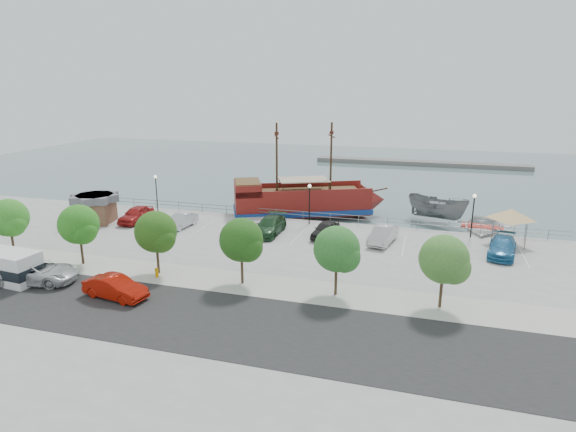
# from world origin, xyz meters

# --- Properties ---
(ground) EXTENTS (160.00, 160.00, 0.00)m
(ground) POSITION_xyz_m (0.00, 0.00, -1.00)
(ground) COLOR slate
(land_slab) EXTENTS (100.00, 58.00, 1.20)m
(land_slab) POSITION_xyz_m (0.00, -21.00, -0.60)
(land_slab) COLOR #959595
(land_slab) RESTS_ON ground
(street) EXTENTS (100.00, 8.00, 0.04)m
(street) POSITION_xyz_m (0.00, -16.00, 0.01)
(street) COLOR black
(street) RESTS_ON land_slab
(sidewalk) EXTENTS (100.00, 4.00, 0.05)m
(sidewalk) POSITION_xyz_m (0.00, -10.00, 0.01)
(sidewalk) COLOR beige
(sidewalk) RESTS_ON land_slab
(seawall_railing) EXTENTS (50.00, 0.06, 1.00)m
(seawall_railing) POSITION_xyz_m (0.00, 7.80, 0.53)
(seawall_railing) COLOR slate
(seawall_railing) RESTS_ON land_slab
(far_shore) EXTENTS (40.00, 3.00, 0.80)m
(far_shore) POSITION_xyz_m (10.00, 55.00, -0.60)
(far_shore) COLOR slate
(far_shore) RESTS_ON ground
(pirate_ship) EXTENTS (18.41, 12.01, 11.56)m
(pirate_ship) POSITION_xyz_m (-1.13, 12.76, 0.94)
(pirate_ship) COLOR maroon
(pirate_ship) RESTS_ON ground
(patrol_boat) EXTENTS (7.77, 5.88, 2.84)m
(patrol_boat) POSITION_xyz_m (12.94, 14.68, 0.42)
(patrol_boat) COLOR slate
(patrol_boat) RESTS_ON ground
(speedboat) EXTENTS (6.33, 8.21, 1.57)m
(speedboat) POSITION_xyz_m (17.38, 10.13, -0.21)
(speedboat) COLOR white
(speedboat) RESTS_ON ground
(dock_west) EXTENTS (6.41, 2.79, 0.35)m
(dock_west) POSITION_xyz_m (-12.97, 9.20, -0.82)
(dock_west) COLOR slate
(dock_west) RESTS_ON ground
(dock_mid) EXTENTS (7.19, 2.25, 0.41)m
(dock_mid) POSITION_xyz_m (7.43, 9.20, -0.80)
(dock_mid) COLOR gray
(dock_mid) RESTS_ON ground
(dock_east) EXTENTS (6.49, 2.42, 0.36)m
(dock_east) POSITION_xyz_m (15.91, 9.20, -0.82)
(dock_east) COLOR gray
(dock_east) RESTS_ON ground
(shed) EXTENTS (4.49, 4.49, 3.05)m
(shed) POSITION_xyz_m (-21.86, 0.75, 1.63)
(shed) COLOR brown
(shed) RESTS_ON land_slab
(canopy_tent) EXTENTS (5.12, 5.12, 3.73)m
(canopy_tent) POSITION_xyz_m (19.21, 5.67, 3.25)
(canopy_tent) COLOR slate
(canopy_tent) RESTS_ON land_slab
(street_van) EXTENTS (6.44, 3.88, 1.67)m
(street_van) POSITION_xyz_m (-15.72, -14.14, 0.84)
(street_van) COLOR silver
(street_van) RESTS_ON street
(street_sedan) EXTENTS (4.89, 2.33, 1.55)m
(street_sedan) POSITION_xyz_m (-8.46, -14.79, 0.77)
(street_sedan) COLOR #A61306
(street_sedan) RESTS_ON street
(fire_hydrant) EXTENTS (0.27, 0.27, 0.78)m
(fire_hydrant) POSITION_xyz_m (-7.67, -10.80, 0.42)
(fire_hydrant) COLOR #CF8C00
(fire_hydrant) RESTS_ON sidewalk
(lamp_post_left) EXTENTS (0.36, 0.36, 4.28)m
(lamp_post_left) POSITION_xyz_m (-18.00, 6.50, 2.94)
(lamp_post_left) COLOR black
(lamp_post_left) RESTS_ON land_slab
(lamp_post_mid) EXTENTS (0.36, 0.36, 4.28)m
(lamp_post_mid) POSITION_xyz_m (0.00, 6.50, 2.94)
(lamp_post_mid) COLOR black
(lamp_post_mid) RESTS_ON land_slab
(lamp_post_right) EXTENTS (0.36, 0.36, 4.28)m
(lamp_post_right) POSITION_xyz_m (16.00, 6.50, 2.94)
(lamp_post_right) COLOR black
(lamp_post_right) RESTS_ON land_slab
(tree_a) EXTENTS (3.30, 3.20, 5.00)m
(tree_a) POSITION_xyz_m (-21.85, -10.07, 3.30)
(tree_a) COLOR #473321
(tree_a) RESTS_ON sidewalk
(tree_b) EXTENTS (3.30, 3.20, 5.00)m
(tree_b) POSITION_xyz_m (-14.85, -10.07, 3.30)
(tree_b) COLOR #473321
(tree_b) RESTS_ON sidewalk
(tree_c) EXTENTS (3.30, 3.20, 5.00)m
(tree_c) POSITION_xyz_m (-7.85, -10.07, 3.30)
(tree_c) COLOR #473321
(tree_c) RESTS_ON sidewalk
(tree_d) EXTENTS (3.30, 3.20, 5.00)m
(tree_d) POSITION_xyz_m (-0.85, -10.07, 3.30)
(tree_d) COLOR #473321
(tree_d) RESTS_ON sidewalk
(tree_e) EXTENTS (3.30, 3.20, 5.00)m
(tree_e) POSITION_xyz_m (6.15, -10.07, 3.30)
(tree_e) COLOR #473321
(tree_e) RESTS_ON sidewalk
(tree_f) EXTENTS (3.30, 3.20, 5.00)m
(tree_f) POSITION_xyz_m (13.15, -10.07, 3.30)
(tree_f) COLOR #473321
(tree_f) RESTS_ON sidewalk
(parked_car_a) EXTENTS (2.08, 4.94, 1.67)m
(parked_car_a) POSITION_xyz_m (-17.93, 2.10, 0.84)
(parked_car_a) COLOR #A91D1B
(parked_car_a) RESTS_ON land_slab
(parked_car_b) EXTENTS (1.97, 4.50, 1.44)m
(parked_car_b) POSITION_xyz_m (-12.34, 1.57, 0.72)
(parked_car_b) COLOR silver
(parked_car_b) RESTS_ON land_slab
(parked_car_d) EXTENTS (2.30, 5.60, 1.62)m
(parked_car_d) POSITION_xyz_m (-2.94, 2.17, 0.81)
(parked_car_d) COLOR #214726
(parked_car_d) RESTS_ON land_slab
(parked_car_e) EXTENTS (2.41, 4.68, 1.53)m
(parked_car_e) POSITION_xyz_m (2.56, 2.64, 0.76)
(parked_car_e) COLOR black
(parked_car_e) RESTS_ON land_slab
(parked_car_f) EXTENTS (2.60, 5.08, 1.60)m
(parked_car_f) POSITION_xyz_m (8.06, 2.40, 0.80)
(parked_car_f) COLOR beige
(parked_car_f) RESTS_ON land_slab
(parked_car_h) EXTENTS (3.05, 5.57, 1.53)m
(parked_car_h) POSITION_xyz_m (18.22, 1.92, 0.76)
(parked_car_h) COLOR teal
(parked_car_h) RESTS_ON land_slab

